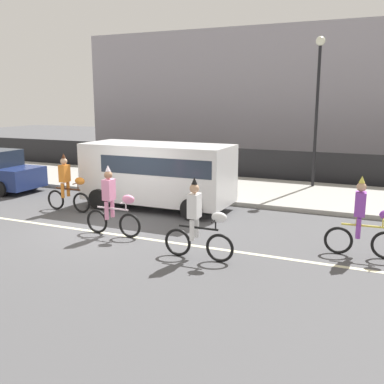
# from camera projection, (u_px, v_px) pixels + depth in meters

# --- Properties ---
(ground_plane) EXTENTS (80.00, 80.00, 0.00)m
(ground_plane) POSITION_uv_depth(u_px,v_px,m) (110.00, 228.00, 12.94)
(ground_plane) COLOR #4C4C4F
(road_centre_line) EXTENTS (36.00, 0.14, 0.01)m
(road_centre_line) POSITION_uv_depth(u_px,v_px,m) (100.00, 232.00, 12.50)
(road_centre_line) COLOR beige
(road_centre_line) RESTS_ON ground
(sidewalk_curb) EXTENTS (60.00, 5.00, 0.15)m
(sidewalk_curb) POSITION_uv_depth(u_px,v_px,m) (198.00, 186.00, 18.74)
(sidewalk_curb) COLOR #9E9B93
(sidewalk_curb) RESTS_ON ground
(fence_line) EXTENTS (40.00, 0.08, 1.40)m
(fence_line) POSITION_uv_depth(u_px,v_px,m) (223.00, 163.00, 21.21)
(fence_line) COLOR black
(fence_line) RESTS_ON ground
(building_backdrop) EXTENTS (28.00, 8.00, 7.53)m
(building_backdrop) POSITION_uv_depth(u_px,v_px,m) (326.00, 97.00, 26.92)
(building_backdrop) COLOR #99939E
(building_backdrop) RESTS_ON ground
(parade_cyclist_orange) EXTENTS (1.72, 0.50, 1.92)m
(parade_cyclist_orange) POSITION_uv_depth(u_px,v_px,m) (68.00, 186.00, 14.69)
(parade_cyclist_orange) COLOR black
(parade_cyclist_orange) RESTS_ON ground
(parade_cyclist_pink) EXTENTS (1.72, 0.50, 1.92)m
(parade_cyclist_pink) POSITION_uv_depth(u_px,v_px,m) (113.00, 205.00, 12.05)
(parade_cyclist_pink) COLOR black
(parade_cyclist_pink) RESTS_ON ground
(parade_cyclist_zebra) EXTENTS (1.72, 0.50, 1.92)m
(parade_cyclist_zebra) POSITION_uv_depth(u_px,v_px,m) (199.00, 224.00, 10.24)
(parade_cyclist_zebra) COLOR black
(parade_cyclist_zebra) RESTS_ON ground
(parade_cyclist_purple) EXTENTS (1.72, 0.50, 1.92)m
(parade_cyclist_purple) POSITION_uv_depth(u_px,v_px,m) (364.00, 222.00, 10.41)
(parade_cyclist_purple) COLOR black
(parade_cyclist_purple) RESTS_ON ground
(parked_van_white) EXTENTS (5.00, 2.22, 2.18)m
(parked_van_white) POSITION_uv_depth(u_px,v_px,m) (159.00, 171.00, 15.02)
(parked_van_white) COLOR white
(parked_van_white) RESTS_ON ground
(street_lamp_post) EXTENTS (0.36, 0.36, 5.86)m
(street_lamp_post) POSITION_uv_depth(u_px,v_px,m) (318.00, 90.00, 17.61)
(street_lamp_post) COLOR black
(street_lamp_post) RESTS_ON sidewalk_curb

